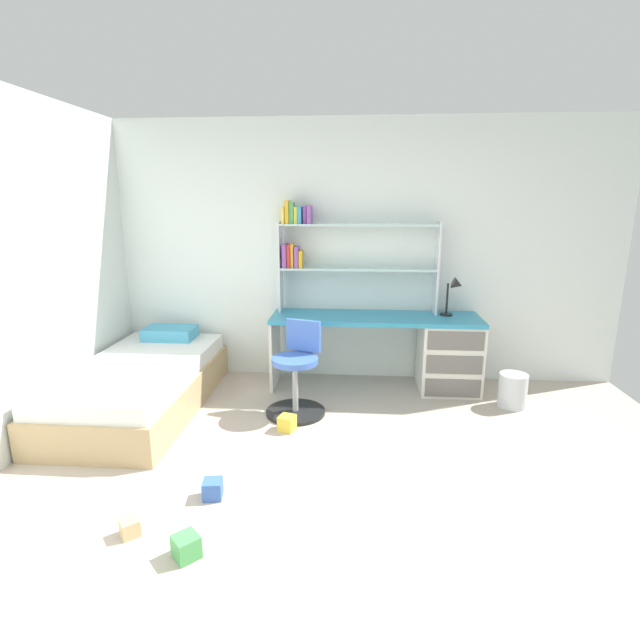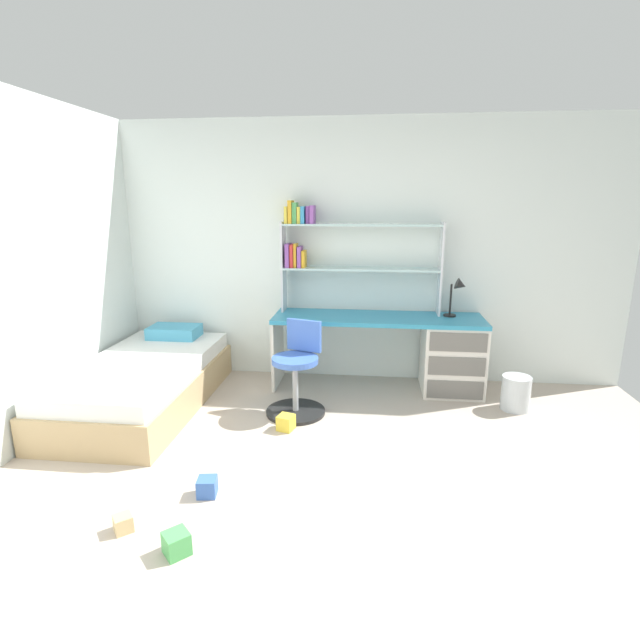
{
  "view_description": "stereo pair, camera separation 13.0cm",
  "coord_description": "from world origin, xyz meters",
  "views": [
    {
      "loc": [
        0.16,
        -2.26,
        1.81
      ],
      "look_at": [
        -0.14,
        1.59,
        0.85
      ],
      "focal_mm": 26.77,
      "sensor_mm": 36.0,
      "label": 1
    },
    {
      "loc": [
        0.29,
        -2.24,
        1.81
      ],
      "look_at": [
        -0.14,
        1.59,
        0.85
      ],
      "focal_mm": 26.77,
      "sensor_mm": 36.0,
      "label": 2
    }
  ],
  "objects": [
    {
      "name": "ground_plane",
      "position": [
        0.0,
        0.0,
        -0.01
      ],
      "size": [
        5.56,
        6.18,
        0.02
      ],
      "primitive_type": "cube",
      "color": "#B2A393"
    },
    {
      "name": "room_shell",
      "position": [
        -1.22,
        1.24,
        1.3
      ],
      "size": [
        5.56,
        6.18,
        2.61
      ],
      "color": "silver",
      "rests_on": "ground_plane"
    },
    {
      "name": "desk",
      "position": [
        0.88,
        2.28,
        0.41
      ],
      "size": [
        2.02,
        0.57,
        0.73
      ],
      "color": "teal",
      "rests_on": "ground_plane"
    },
    {
      "name": "bookshelf_hutch",
      "position": [
        -0.08,
        2.45,
        1.38
      ],
      "size": [
        1.56,
        0.22,
        1.09
      ],
      "color": "silver",
      "rests_on": "desk"
    },
    {
      "name": "desk_lamp",
      "position": [
        1.1,
        2.34,
        0.98
      ],
      "size": [
        0.2,
        0.17,
        0.38
      ],
      "color": "black",
      "rests_on": "desk"
    },
    {
      "name": "swivel_chair",
      "position": [
        -0.35,
        1.62,
        0.32
      ],
      "size": [
        0.52,
        0.52,
        0.81
      ],
      "color": "black",
      "rests_on": "ground_plane"
    },
    {
      "name": "bed_platform",
      "position": [
        -1.75,
        1.6,
        0.22
      ],
      "size": [
        1.03,
        1.96,
        0.56
      ],
      "color": "tan",
      "rests_on": "ground_plane"
    },
    {
      "name": "waste_bin",
      "position": [
        1.58,
        1.9,
        0.15
      ],
      "size": [
        0.25,
        0.25,
        0.31
      ],
      "primitive_type": "cylinder",
      "color": "silver",
      "rests_on": "ground_plane"
    },
    {
      "name": "toy_block_yellow_0",
      "position": [
        -0.39,
        1.27,
        0.06
      ],
      "size": [
        0.15,
        0.15,
        0.12
      ],
      "primitive_type": "cube",
      "rotation": [
        0.0,
        0.0,
        1.28
      ],
      "color": "gold",
      "rests_on": "ground_plane"
    },
    {
      "name": "toy_block_green_1",
      "position": [
        -0.71,
        -0.19,
        0.06
      ],
      "size": [
        0.17,
        0.17,
        0.12
      ],
      "primitive_type": "cube",
      "rotation": [
        0.0,
        0.0,
        0.77
      ],
      "color": "#479E51",
      "rests_on": "ground_plane"
    },
    {
      "name": "toy_block_natural_2",
      "position": [
        -1.08,
        -0.05,
        0.05
      ],
      "size": [
        0.14,
        0.14,
        0.1
      ],
      "primitive_type": "cube",
      "rotation": [
        0.0,
        0.0,
        0.71
      ],
      "color": "tan",
      "rests_on": "ground_plane"
    },
    {
      "name": "toy_block_blue_3",
      "position": [
        -0.72,
        0.33,
        0.06
      ],
      "size": [
        0.13,
        0.13,
        0.12
      ],
      "primitive_type": "cube",
      "rotation": [
        0.0,
        0.0,
        0.14
      ],
      "color": "#3860B7",
      "rests_on": "ground_plane"
    }
  ]
}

